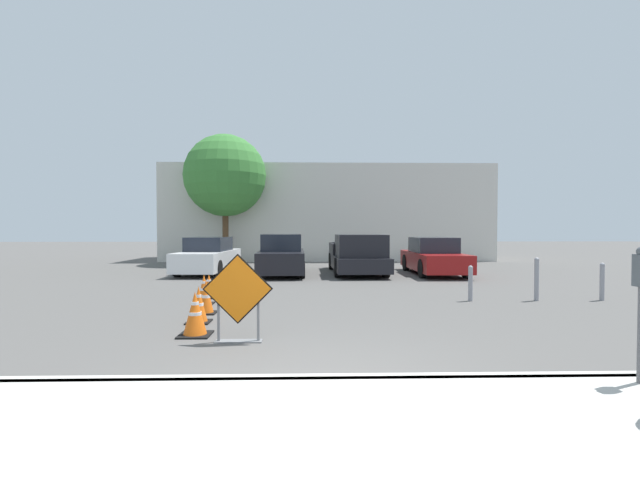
{
  "coord_description": "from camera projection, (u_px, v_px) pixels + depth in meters",
  "views": [
    {
      "loc": [
        -0.18,
        -4.79,
        1.8
      ],
      "look_at": [
        0.17,
        9.12,
        1.46
      ],
      "focal_mm": 24.0,
      "sensor_mm": 36.0,
      "label": 1
    }
  ],
  "objects": [
    {
      "name": "ground_plane",
      "position": [
        314.0,
        281.0,
        14.83
      ],
      "size": [
        96.0,
        96.0,
        0.0
      ],
      "primitive_type": "plane",
      "color": "#565451"
    },
    {
      "name": "sidewalk_strip",
      "position": [
        330.0,
        425.0,
        3.78
      ],
      "size": [
        27.77,
        2.11,
        0.14
      ],
      "color": "beige",
      "rests_on": "ground_plane"
    },
    {
      "name": "curb_lip",
      "position": [
        325.0,
        382.0,
        4.84
      ],
      "size": [
        27.77,
        0.2,
        0.14
      ],
      "color": "beige",
      "rests_on": "ground_plane"
    },
    {
      "name": "road_closed_sign",
      "position": [
        238.0,
        296.0,
        6.79
      ],
      "size": [
        1.12,
        0.2,
        1.42
      ],
      "color": "black",
      "rests_on": "ground_plane"
    },
    {
      "name": "traffic_cone_nearest",
      "position": [
        195.0,
        314.0,
        7.24
      ],
      "size": [
        0.53,
        0.53,
        0.75
      ],
      "color": "black",
      "rests_on": "ground_plane"
    },
    {
      "name": "traffic_cone_second",
      "position": [
        199.0,
        305.0,
        8.25
      ],
      "size": [
        0.45,
        0.45,
        0.71
      ],
      "color": "black",
      "rests_on": "ground_plane"
    },
    {
      "name": "traffic_cone_third",
      "position": [
        206.0,
        297.0,
        9.14
      ],
      "size": [
        0.43,
        0.43,
        0.74
      ],
      "color": "black",
      "rests_on": "ground_plane"
    },
    {
      "name": "traffic_cone_fourth",
      "position": [
        204.0,
        290.0,
        10.26
      ],
      "size": [
        0.44,
        0.44,
        0.73
      ],
      "color": "black",
      "rests_on": "ground_plane"
    },
    {
      "name": "traffic_cone_fifth",
      "position": [
        209.0,
        286.0,
        11.25
      ],
      "size": [
        0.48,
        0.48,
        0.62
      ],
      "color": "black",
      "rests_on": "ground_plane"
    },
    {
      "name": "parked_car_nearest",
      "position": [
        209.0,
        256.0,
        17.64
      ],
      "size": [
        1.95,
        4.68,
        1.48
      ],
      "rotation": [
        0.0,
        0.0,
        3.09
      ],
      "color": "white",
      "rests_on": "ground_plane"
    },
    {
      "name": "parked_car_second",
      "position": [
        282.0,
        256.0,
        17.06
      ],
      "size": [
        1.91,
        4.35,
        1.61
      ],
      "rotation": [
        0.0,
        0.0,
        3.17
      ],
      "color": "black",
      "rests_on": "ground_plane"
    },
    {
      "name": "pickup_truck",
      "position": [
        358.0,
        256.0,
        17.29
      ],
      "size": [
        2.14,
        5.31,
        1.6
      ],
      "rotation": [
        0.0,
        0.0,
        3.16
      ],
      "color": "black",
      "rests_on": "ground_plane"
    },
    {
      "name": "parked_car_third",
      "position": [
        433.0,
        257.0,
        17.22
      ],
      "size": [
        1.88,
        4.6,
        1.48
      ],
      "rotation": [
        0.0,
        0.0,
        3.13
      ],
      "color": "maroon",
      "rests_on": "ground_plane"
    },
    {
      "name": "bollard_nearest",
      "position": [
        470.0,
        282.0,
        10.74
      ],
      "size": [
        0.12,
        0.12,
        0.9
      ],
      "color": "gray",
      "rests_on": "ground_plane"
    },
    {
      "name": "bollard_second",
      "position": [
        537.0,
        278.0,
        10.78
      ],
      "size": [
        0.12,
        0.12,
        1.1
      ],
      "color": "gray",
      "rests_on": "ground_plane"
    },
    {
      "name": "bollard_third",
      "position": [
        602.0,
        280.0,
        10.82
      ],
      "size": [
        0.12,
        0.12,
        0.96
      ],
      "color": "gray",
      "rests_on": "ground_plane"
    },
    {
      "name": "building_facade_backdrop",
      "position": [
        327.0,
        214.0,
        26.13
      ],
      "size": [
        18.89,
        5.0,
        5.5
      ],
      "color": "beige",
      "rests_on": "ground_plane"
    },
    {
      "name": "street_tree_behind_lot",
      "position": [
        225.0,
        176.0,
        22.59
      ],
      "size": [
        4.32,
        4.32,
        6.81
      ],
      "color": "#513823",
      "rests_on": "ground_plane"
    }
  ]
}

